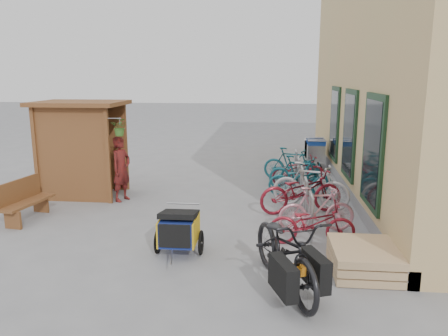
# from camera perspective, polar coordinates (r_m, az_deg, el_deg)

# --- Properties ---
(ground) EXTENTS (80.00, 80.00, 0.00)m
(ground) POSITION_cam_1_polar(r_m,az_deg,el_deg) (8.66, -4.34, -8.49)
(ground) COLOR gray
(kiosk) EXTENTS (2.49, 1.65, 2.40)m
(kiosk) POSITION_cam_1_polar(r_m,az_deg,el_deg) (11.57, -18.50, 4.07)
(kiosk) COLOR brown
(kiosk) RESTS_ON ground
(bike_rack) EXTENTS (0.05, 5.35, 0.86)m
(bike_rack) POSITION_cam_1_polar(r_m,az_deg,el_deg) (10.71, 10.12, -1.73)
(bike_rack) COLOR #A5A8AD
(bike_rack) RESTS_ON ground
(pallet_stack) EXTENTS (1.00, 1.20, 0.40)m
(pallet_stack) POSITION_cam_1_polar(r_m,az_deg,el_deg) (7.32, 17.80, -11.24)
(pallet_stack) COLOR tan
(pallet_stack) RESTS_ON ground
(bench) EXTENTS (0.62, 1.43, 0.88)m
(bench) POSITION_cam_1_polar(r_m,az_deg,el_deg) (10.20, -24.73, -3.78)
(bench) COLOR brown
(bench) RESTS_ON ground
(shopping_carts) EXTENTS (0.58, 1.60, 1.04)m
(shopping_carts) POSITION_cam_1_polar(r_m,az_deg,el_deg) (14.78, 11.68, 2.34)
(shopping_carts) COLOR silver
(shopping_carts) RESTS_ON ground
(child_trailer) EXTENTS (0.82, 1.38, 0.81)m
(child_trailer) POSITION_cam_1_polar(r_m,az_deg,el_deg) (7.62, -5.90, -7.84)
(child_trailer) COLOR navy
(child_trailer) RESTS_ON ground
(cargo_bike) EXTENTS (1.48, 2.33, 1.16)m
(cargo_bike) POSITION_cam_1_polar(r_m,az_deg,el_deg) (6.40, 8.09, -10.70)
(cargo_bike) COLOR black
(cargo_bike) RESTS_ON ground
(person_kiosk) EXTENTS (0.57, 0.68, 1.58)m
(person_kiosk) POSITION_cam_1_polar(r_m,az_deg,el_deg) (10.92, -13.27, -0.13)
(person_kiosk) COLOR maroon
(person_kiosk) RESTS_ON ground
(bike_0) EXTENTS (1.57, 0.58, 0.82)m
(bike_0) POSITION_cam_1_polar(r_m,az_deg,el_deg) (8.11, 11.41, -7.08)
(bike_0) COLOR maroon
(bike_0) RESTS_ON ground
(bike_1) EXTENTS (1.58, 0.70, 0.92)m
(bike_1) POSITION_cam_1_polar(r_m,az_deg,el_deg) (8.76, 12.00, -5.32)
(bike_1) COLOR pink
(bike_1) RESTS_ON ground
(bike_2) EXTENTS (2.02, 1.21, 1.00)m
(bike_2) POSITION_cam_1_polar(r_m,az_deg,el_deg) (9.87, 10.03, -3.01)
(bike_2) COLOR maroon
(bike_2) RESTS_ON ground
(bike_3) EXTENTS (1.86, 1.04, 1.08)m
(bike_3) POSITION_cam_1_polar(r_m,az_deg,el_deg) (10.25, 11.24, -2.27)
(bike_3) COLOR silver
(bike_3) RESTS_ON ground
(bike_4) EXTENTS (1.69, 0.72, 0.87)m
(bike_4) POSITION_cam_1_polar(r_m,az_deg,el_deg) (11.18, 10.03, -1.60)
(bike_4) COLOR #1A5B6A
(bike_4) RESTS_ON ground
(bike_5) EXTENTS (1.69, 0.97, 0.98)m
(bike_5) POSITION_cam_1_polar(r_m,az_deg,el_deg) (11.60, 9.69, -0.80)
(bike_5) COLOR #1A5B6A
(bike_5) RESTS_ON ground
(bike_6) EXTENTS (1.65, 1.00, 0.82)m
(bike_6) POSITION_cam_1_polar(r_m,az_deg,el_deg) (12.41, 9.70, -0.33)
(bike_6) COLOR maroon
(bike_6) RESTS_ON ground
(bike_7) EXTENTS (1.69, 0.86, 0.98)m
(bike_7) POSITION_cam_1_polar(r_m,az_deg,el_deg) (12.85, 8.75, 0.48)
(bike_7) COLOR #1A5B6A
(bike_7) RESTS_ON ground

